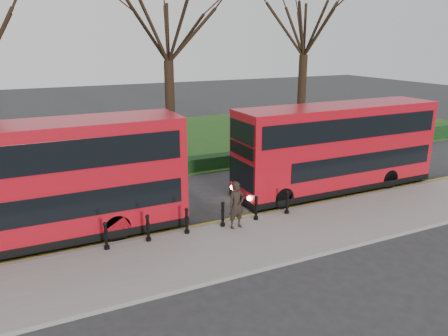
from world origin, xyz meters
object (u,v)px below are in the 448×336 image
bus_lead (30,185)px  pedestrian (237,205)px  bollard_row (205,218)px  bus_rear (337,148)px

bus_lead → pedestrian: 7.80m
bus_lead → pedestrian: (7.32, -2.41, -1.18)m
bollard_row → pedestrian: bearing=-16.8°
pedestrian → bus_rear: bearing=13.7°
bus_lead → bus_rear: 14.25m
bollard_row → bus_lead: (-6.11, 2.04, 1.65)m
bollard_row → bus_lead: 6.65m
bus_rear → bus_lead: bearing=179.9°
bus_lead → bus_rear: (14.25, -0.03, -0.11)m
bollard_row → bus_lead: bearing=161.5°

